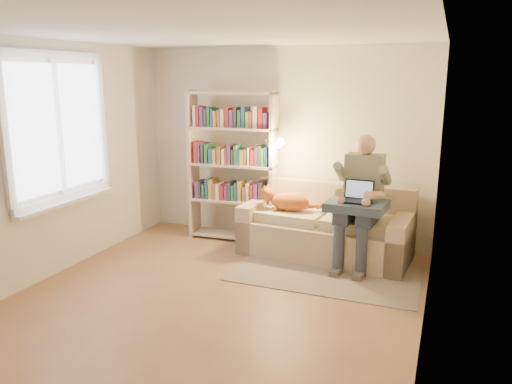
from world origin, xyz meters
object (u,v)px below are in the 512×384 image
at_px(cat, 286,201).
at_px(bookshelf, 233,159).
at_px(sofa, 326,230).
at_px(laptop, 361,196).
at_px(person, 361,194).

height_order(cat, bookshelf, bookshelf).
relative_size(sofa, laptop, 5.99).
distance_m(cat, bookshelf, 0.98).
height_order(laptop, bookshelf, bookshelf).
relative_size(sofa, cat, 2.76).
bearing_deg(bookshelf, sofa, -9.41).
bearing_deg(laptop, cat, 170.15).
height_order(person, laptop, person).
distance_m(sofa, bookshelf, 1.58).
bearing_deg(bookshelf, person, -13.80).
bearing_deg(person, sofa, 160.79).
xyz_separation_m(cat, bookshelf, (-0.83, 0.25, 0.44)).
height_order(person, bookshelf, bookshelf).
bearing_deg(person, laptop, -74.00).
xyz_separation_m(person, laptop, (0.03, -0.15, 0.01)).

